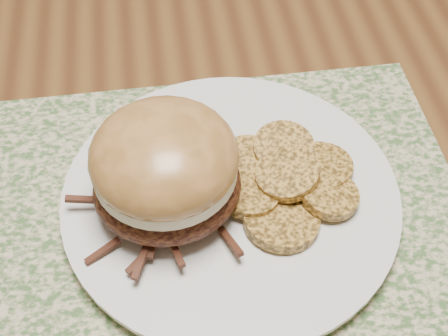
# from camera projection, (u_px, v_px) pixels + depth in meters

# --- Properties ---
(dining_table) EXTENTS (1.50, 0.90, 0.75)m
(dining_table) POSITION_uv_depth(u_px,v_px,m) (44.00, 116.00, 0.70)
(dining_table) COLOR brown
(dining_table) RESTS_ON ground
(placemat) EXTENTS (0.45, 0.33, 0.00)m
(placemat) POSITION_uv_depth(u_px,v_px,m) (197.00, 223.00, 0.51)
(placemat) COLOR #416232
(placemat) RESTS_ON dining_table
(dinner_plate) EXTENTS (0.26, 0.26, 0.02)m
(dinner_plate) POSITION_uv_depth(u_px,v_px,m) (231.00, 198.00, 0.51)
(dinner_plate) COLOR white
(dinner_plate) RESTS_ON placemat
(pork_sandwich) EXTENTS (0.13, 0.12, 0.09)m
(pork_sandwich) POSITION_uv_depth(u_px,v_px,m) (165.00, 169.00, 0.47)
(pork_sandwich) COLOR black
(pork_sandwich) RESTS_ON dinner_plate
(roasted_potatoes) EXTENTS (0.13, 0.15, 0.03)m
(roasted_potatoes) POSITION_uv_depth(u_px,v_px,m) (285.00, 180.00, 0.51)
(roasted_potatoes) COLOR #C08B38
(roasted_potatoes) RESTS_ON dinner_plate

